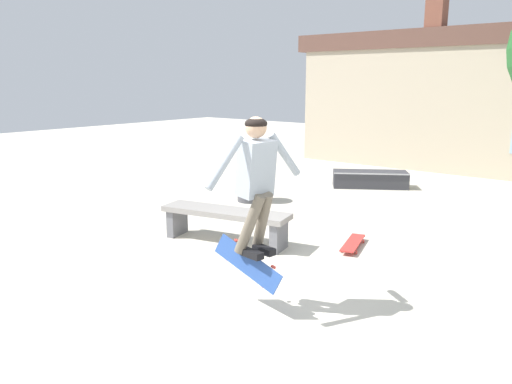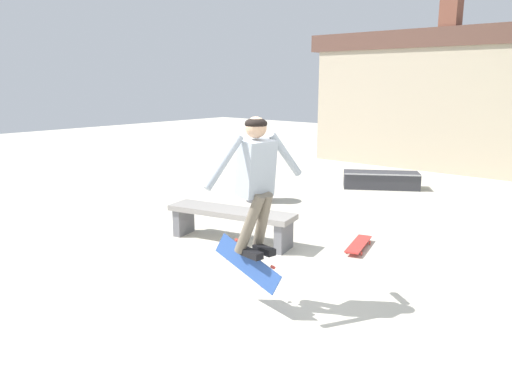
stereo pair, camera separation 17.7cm
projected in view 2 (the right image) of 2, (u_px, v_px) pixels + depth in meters
ground_plane at (244, 296)px, 5.55m from camera, size 40.00×40.00×0.00m
building_backdrop at (500, 99)px, 11.88m from camera, size 10.66×0.52×4.72m
park_bench at (231, 218)px, 7.33m from camera, size 2.01×0.91×0.50m
skate_ledge at (381, 180)px, 11.10m from camera, size 1.68×1.37×0.36m
trash_bin at (259, 182)px, 9.84m from camera, size 0.54×0.54×0.74m
skater at (256, 174)px, 4.92m from camera, size 0.38×1.25×1.40m
skateboard_flipping at (248, 263)px, 5.10m from camera, size 0.84×0.16×0.50m
skateboard_resting at (359, 244)px, 7.08m from camera, size 0.42×0.87×0.08m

